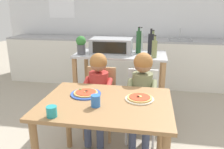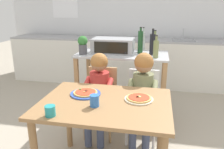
% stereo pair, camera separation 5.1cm
% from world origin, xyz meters
% --- Properties ---
extents(ground_plane, '(11.93, 11.93, 0.00)m').
position_xyz_m(ground_plane, '(0.00, 1.19, 0.00)').
color(ground_plane, '#A89E8C').
extents(back_wall_tiled, '(5.53, 0.13, 2.70)m').
position_xyz_m(back_wall_tiled, '(-0.00, 3.04, 1.35)').
color(back_wall_tiled, silver).
rests_on(back_wall_tiled, ground).
extents(kitchen_counter, '(4.97, 0.60, 1.10)m').
position_xyz_m(kitchen_counter, '(0.00, 2.63, 0.45)').
color(kitchen_counter, silver).
rests_on(kitchen_counter, ground).
extents(kitchen_island_cart, '(1.19, 0.60, 0.91)m').
position_xyz_m(kitchen_island_cart, '(-0.04, 1.19, 0.61)').
color(kitchen_island_cart, '#B7BABF').
rests_on(kitchen_island_cart, ground).
extents(toaster_oven, '(0.54, 0.33, 0.19)m').
position_xyz_m(toaster_oven, '(-0.17, 1.22, 1.01)').
color(toaster_oven, '#999BA0').
rests_on(toaster_oven, kitchen_island_cart).
extents(bottle_dark_olive_oil, '(0.07, 0.07, 0.35)m').
position_xyz_m(bottle_dark_olive_oil, '(0.19, 1.25, 1.06)').
color(bottle_dark_olive_oil, '#1E4723').
rests_on(bottle_dark_olive_oil, kitchen_island_cart).
extents(bottle_tall_green_wine, '(0.06, 0.06, 0.30)m').
position_xyz_m(bottle_tall_green_wine, '(0.37, 1.31, 1.04)').
color(bottle_tall_green_wine, olive).
rests_on(bottle_tall_green_wine, kitchen_island_cart).
extents(bottle_clear_vinegar, '(0.07, 0.07, 0.33)m').
position_xyz_m(bottle_clear_vinegar, '(0.35, 1.20, 1.05)').
color(bottle_clear_vinegar, black).
rests_on(bottle_clear_vinegar, kitchen_island_cart).
extents(bottle_slim_sauce, '(0.05, 0.05, 0.33)m').
position_xyz_m(bottle_slim_sauce, '(0.21, 1.44, 1.04)').
color(bottle_slim_sauce, '#ADB7B2').
rests_on(bottle_slim_sauce, kitchen_island_cart).
extents(bottle_brown_beer, '(0.07, 0.07, 0.27)m').
position_xyz_m(bottle_brown_beer, '(0.39, 1.03, 1.02)').
color(bottle_brown_beer, olive).
rests_on(bottle_brown_beer, kitchen_island_cart).
extents(potted_herb_plant, '(0.13, 0.13, 0.24)m').
position_xyz_m(potted_herb_plant, '(-0.54, 1.05, 1.04)').
color(potted_herb_plant, '#4C4C51').
rests_on(potted_herb_plant, kitchen_island_cart).
extents(dining_table, '(1.11, 0.83, 0.74)m').
position_xyz_m(dining_table, '(0.00, 0.00, 0.63)').
color(dining_table, olive).
rests_on(dining_table, ground).
extents(dining_chair_left, '(0.36, 0.36, 0.81)m').
position_xyz_m(dining_chair_left, '(-0.21, 0.70, 0.48)').
color(dining_chair_left, tan).
rests_on(dining_chair_left, ground).
extents(dining_chair_right, '(0.36, 0.36, 0.81)m').
position_xyz_m(dining_chair_right, '(0.28, 0.69, 0.48)').
color(dining_chair_right, silver).
rests_on(dining_chair_right, ground).
extents(child_in_red_shirt, '(0.32, 0.42, 1.00)m').
position_xyz_m(child_in_red_shirt, '(-0.21, 0.58, 0.66)').
color(child_in_red_shirt, '#424C6B').
rests_on(child_in_red_shirt, ground).
extents(child_in_olive_shirt, '(0.32, 0.42, 1.03)m').
position_xyz_m(child_in_olive_shirt, '(0.28, 0.57, 0.68)').
color(child_in_olive_shirt, '#424C6B').
rests_on(child_in_olive_shirt, ground).
extents(pizza_plate_blue_rimmed, '(0.28, 0.28, 0.03)m').
position_xyz_m(pizza_plate_blue_rimmed, '(-0.21, 0.12, 0.75)').
color(pizza_plate_blue_rimmed, '#3356B7').
rests_on(pizza_plate_blue_rimmed, dining_table).
extents(pizza_plate_cream, '(0.25, 0.25, 0.03)m').
position_xyz_m(pizza_plate_cream, '(0.28, 0.09, 0.75)').
color(pizza_plate_cream, beige).
rests_on(pizza_plate_cream, dining_table).
extents(drinking_cup_teal, '(0.08, 0.08, 0.08)m').
position_xyz_m(drinking_cup_teal, '(-0.34, -0.33, 0.78)').
color(drinking_cup_teal, teal).
rests_on(drinking_cup_teal, dining_table).
extents(drinking_cup_blue, '(0.08, 0.08, 0.10)m').
position_xyz_m(drinking_cup_blue, '(-0.06, -0.11, 0.79)').
color(drinking_cup_blue, blue).
rests_on(drinking_cup_blue, dining_table).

